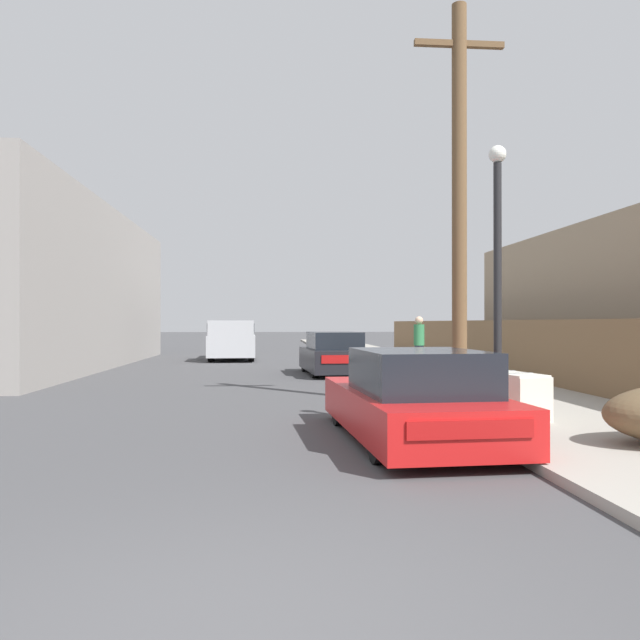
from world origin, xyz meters
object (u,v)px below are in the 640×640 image
at_px(car_parked_mid, 334,355).
at_px(utility_pole, 459,197).
at_px(pickup_truck, 232,340).
at_px(parked_sports_car_red, 414,400).
at_px(street_lamp, 498,262).
at_px(discarded_fridge, 508,394).
at_px(pedestrian, 419,343).

relative_size(car_parked_mid, utility_pole, 0.53).
bearing_deg(pickup_truck, parked_sports_car_red, 98.63).
xyz_separation_m(utility_pole, street_lamp, (-0.34, -2.96, -1.57)).
height_order(discarded_fridge, street_lamp, street_lamp).
height_order(car_parked_mid, utility_pole, utility_pole).
bearing_deg(car_parked_mid, discarded_fridge, -83.00).
xyz_separation_m(parked_sports_car_red, utility_pole, (1.69, 3.26, 3.58)).
relative_size(pickup_truck, street_lamp, 1.29).
bearing_deg(pedestrian, utility_pole, -97.82).
relative_size(parked_sports_car_red, car_parked_mid, 1.10).
bearing_deg(discarded_fridge, pickup_truck, 94.86).
xyz_separation_m(parked_sports_car_red, car_parked_mid, (0.05, 11.48, 0.06)).
distance_m(discarded_fridge, car_parked_mid, 10.26).
xyz_separation_m(discarded_fridge, car_parked_mid, (-1.88, 10.08, 0.16)).
height_order(car_parked_mid, pickup_truck, pickup_truck).
height_order(discarded_fridge, pedestrian, pedestrian).
distance_m(pickup_truck, street_lamp, 20.13).
bearing_deg(utility_pole, car_parked_mid, 101.25).
bearing_deg(pickup_truck, pedestrian, 123.85).
xyz_separation_m(pickup_truck, street_lamp, (5.07, -19.40, 1.70)).
distance_m(parked_sports_car_red, street_lamp, 2.44).
bearing_deg(pedestrian, parked_sports_car_red, -104.15).
distance_m(discarded_fridge, pickup_truck, 19.17).
height_order(parked_sports_car_red, pedestrian, pedestrian).
distance_m(discarded_fridge, parked_sports_car_red, 2.39).
distance_m(discarded_fridge, utility_pole, 4.13).
distance_m(utility_pole, street_lamp, 3.37).
bearing_deg(pedestrian, discarded_fridge, -94.79).
bearing_deg(parked_sports_car_red, pickup_truck, 97.47).
bearing_deg(parked_sports_car_red, discarded_fridge, 32.63).
distance_m(car_parked_mid, pedestrian, 2.78).
bearing_deg(car_parked_mid, parked_sports_car_red, -93.84).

